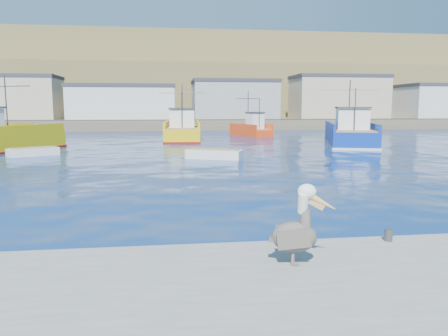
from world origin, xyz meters
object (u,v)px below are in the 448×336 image
pelican (297,230)px  skiff_far (369,133)px  trawler_blue (350,134)px  skiff_left (33,152)px  boat_orange (252,129)px  skiff_mid (214,155)px  trawler_yellow_b (182,131)px

pelican → skiff_far: bearing=62.6°
trawler_blue → skiff_left: size_ratio=3.29×
boat_orange → skiff_mid: boat_orange is taller
boat_orange → skiff_far: (15.69, -1.27, -0.66)m
trawler_blue → boat_orange: bearing=116.4°
boat_orange → pelican: boat_orange is taller
skiff_mid → pelican: size_ratio=2.49×
trawler_yellow_b → skiff_far: trawler_yellow_b is taller
boat_orange → skiff_left: boat_orange is taller
skiff_left → pelican: size_ratio=2.23×
trawler_yellow_b → pelican: 42.18m
skiff_left → skiff_far: size_ratio=0.82×
trawler_yellow_b → pelican: bearing=-88.9°
trawler_yellow_b → skiff_left: size_ratio=2.97×
skiff_mid → skiff_left: bearing=164.6°
skiff_far → boat_orange: bearing=175.4°
boat_orange → pelican: bearing=-100.0°
trawler_yellow_b → trawler_blue: bearing=-28.0°
boat_orange → skiff_left: 29.96m
skiff_mid → skiff_far: 33.02m
trawler_yellow_b → skiff_mid: bearing=-85.0°
trawler_yellow_b → skiff_left: trawler_yellow_b is taller
skiff_left → skiff_far: bearing=27.6°
trawler_blue → skiff_left: bearing=-167.8°
trawler_yellow_b → boat_orange: (9.30, 5.77, -0.07)m
boat_orange → pelican: (-8.45, -47.94, 0.27)m
trawler_blue → pelican: trawler_blue is taller
skiff_mid → skiff_far: (23.34, 23.35, 0.03)m
skiff_far → trawler_yellow_b: bearing=-169.8°
trawler_blue → skiff_mid: trawler_blue is taller
boat_orange → skiff_far: size_ratio=1.55×
trawler_blue → boat_orange: size_ratio=1.74×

